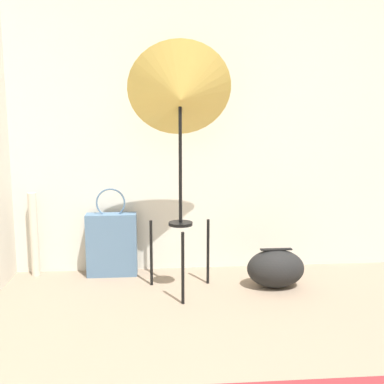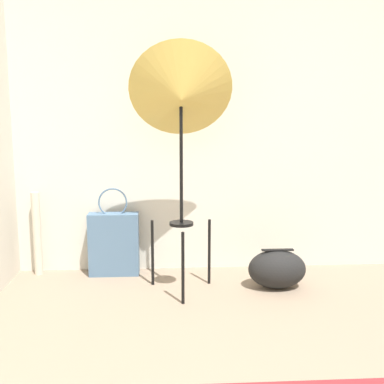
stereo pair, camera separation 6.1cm
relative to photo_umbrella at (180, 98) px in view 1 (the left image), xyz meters
The scene contains 5 objects.
wall_back 0.65m from the photo_umbrella, 48.10° to the left, with size 8.00×0.05×2.60m.
photo_umbrella is the anchor object (origin of this frame).
tote_bag 1.20m from the photo_umbrella, 144.86° to the left, with size 0.36×0.12×0.65m.
duffel_bag 1.32m from the photo_umbrella, ahead, with size 0.39×0.26×0.27m.
paper_roll 1.48m from the photo_umbrella, 160.06° to the left, with size 0.06×0.06×0.62m.
Camera 1 is at (-0.60, -0.95, 1.13)m, focal length 42.00 mm.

